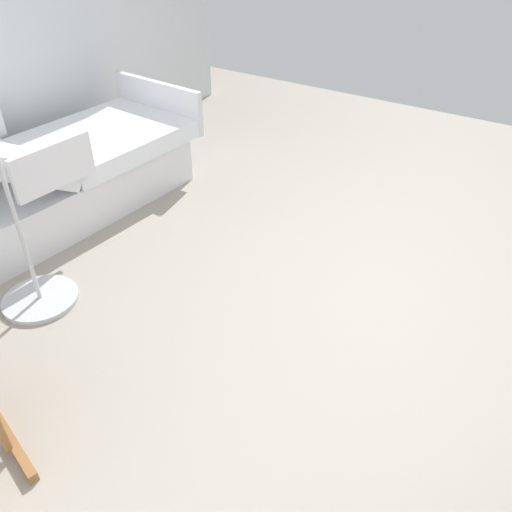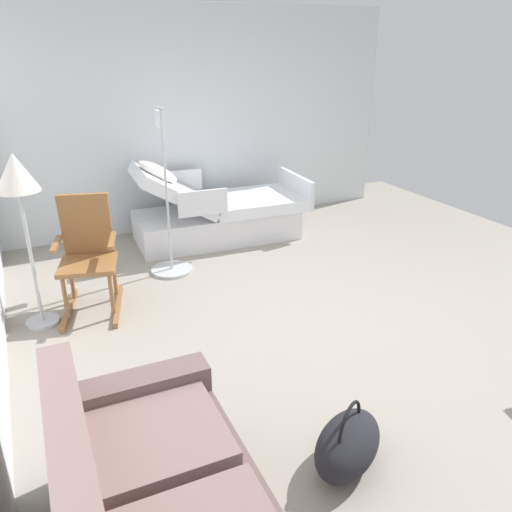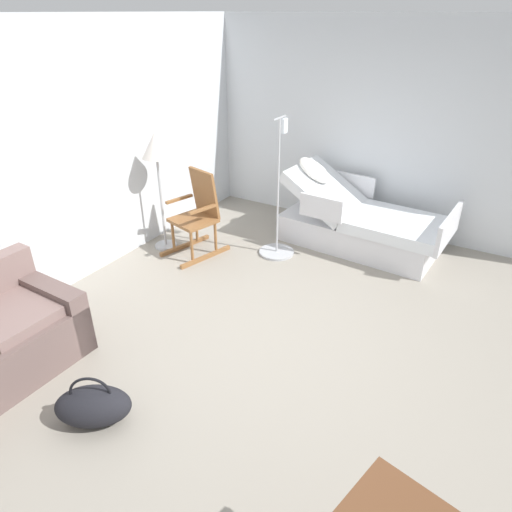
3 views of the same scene
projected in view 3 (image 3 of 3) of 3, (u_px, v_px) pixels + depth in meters
ground_plane at (288, 338)px, 4.26m from camera, size 7.05×7.05×0.00m
back_wall at (74, 157)px, 4.77m from camera, size 5.84×0.10×2.70m
side_wall at (394, 132)px, 5.79m from camera, size 0.10×5.26×2.70m
hospital_bed at (359, 224)px, 5.79m from camera, size 1.10×2.11×1.08m
rocking_chair at (198, 215)px, 5.57m from camera, size 0.86×0.65×1.05m
floor_lamp at (156, 154)px, 5.34m from camera, size 0.34×0.34×1.48m
duffel_bag at (93, 406)px, 3.34m from camera, size 0.57×0.64×0.43m
iv_pole at (277, 235)px, 5.65m from camera, size 0.44×0.44×1.69m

